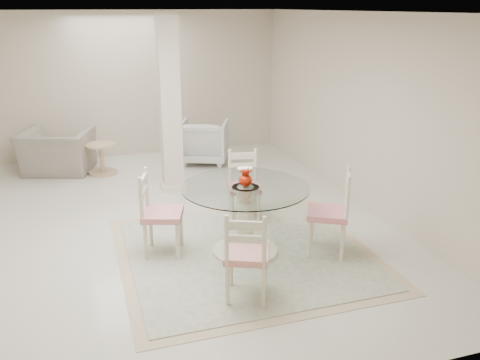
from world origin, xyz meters
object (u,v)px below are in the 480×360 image
object	(u,v)px
dining_table	(245,220)
recliner_taupe	(57,152)
dining_chair_south	(246,250)
side_table	(102,160)
red_vase	(245,177)
dining_chair_west	(156,208)
column	(170,105)
armchair_white	(204,142)
dining_chair_north	(244,181)
dining_chair_east	(335,207)

from	to	relation	value
dining_table	recliner_taupe	distance (m)	4.48
dining_chair_south	side_table	size ratio (longest dim) A/B	2.00
red_vase	dining_chair_south	bearing A→B (deg)	-107.82
dining_table	dining_chair_west	distance (m)	1.03
column	recliner_taupe	distance (m)	2.48
dining_table	red_vase	bearing A→B (deg)	84.29
red_vase	armchair_white	size ratio (longest dim) A/B	0.27
dining_chair_west	dining_chair_south	size ratio (longest dim) A/B	1.04
dining_chair_west	armchair_white	world-z (taller)	dining_chair_west
dining_table	side_table	world-z (taller)	dining_table
dining_chair_north	recliner_taupe	bearing A→B (deg)	141.46
dining_chair_south	side_table	world-z (taller)	dining_chair_south
dining_chair_south	dining_table	bearing A→B (deg)	-85.00
dining_chair_south	dining_chair_west	bearing A→B (deg)	-39.73
dining_chair_east	dining_chair_west	distance (m)	2.04
dining_table	recliner_taupe	xyz separation A→B (m)	(-2.14, 3.93, -0.05)
dining_chair_west	side_table	xyz separation A→B (m)	(-0.44, 3.31, -0.34)
dining_chair_north	armchair_white	bearing A→B (deg)	99.05
red_vase	armchair_white	distance (m)	3.81
dining_chair_east	armchair_white	xyz separation A→B (m)	(-0.53, 4.07, -0.21)
red_vase	dining_chair_north	world-z (taller)	red_vase
dining_chair_south	recliner_taupe	size ratio (longest dim) A/B	0.93
dining_table	armchair_white	distance (m)	3.77
dining_chair_west	armchair_white	distance (m)	3.72
dining_chair_south	armchair_white	size ratio (longest dim) A/B	1.23
dining_chair_south	dining_chair_north	bearing A→B (deg)	-84.63
column	dining_chair_north	bearing A→B (deg)	-65.36
recliner_taupe	armchair_white	world-z (taller)	armchair_white
dining_chair_north	dining_chair_west	world-z (taller)	dining_chair_west
dining_chair_west	recliner_taupe	xyz separation A→B (m)	(-1.16, 3.62, -0.21)
dining_chair_north	dining_chair_south	size ratio (longest dim) A/B	0.99
column	red_vase	size ratio (longest dim) A/B	11.54
red_vase	dining_chair_east	distance (m)	1.08
dining_chair_north	recliner_taupe	world-z (taller)	dining_chair_north
dining_table	dining_chair_east	bearing A→B (deg)	-18.33
dining_chair_east	armchair_white	size ratio (longest dim) A/B	1.32
column	armchair_white	size ratio (longest dim) A/B	3.14
dining_chair_south	recliner_taupe	distance (m)	5.23
dining_table	armchair_white	xyz separation A→B (m)	(0.44, 3.74, -0.04)
dining_table	dining_chair_south	size ratio (longest dim) A/B	1.37
dining_table	armchair_white	bearing A→B (deg)	83.27
armchair_white	dining_chair_east	bearing A→B (deg)	119.75
side_table	dining_table	bearing A→B (deg)	-68.65
column	dining_chair_south	world-z (taller)	column
dining_chair_west	armchair_white	bearing A→B (deg)	-4.75
column	dining_chair_west	size ratio (longest dim) A/B	2.43
column	red_vase	bearing A→B (deg)	-81.05
dining_chair_south	dining_chair_east	bearing A→B (deg)	-130.34
dining_chair_west	side_table	bearing A→B (deg)	25.20
dining_chair_east	dining_chair_south	size ratio (longest dim) A/B	1.07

